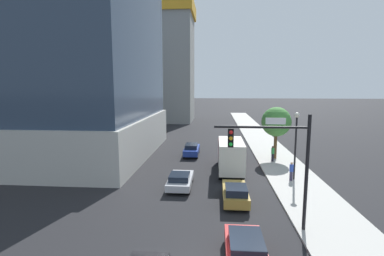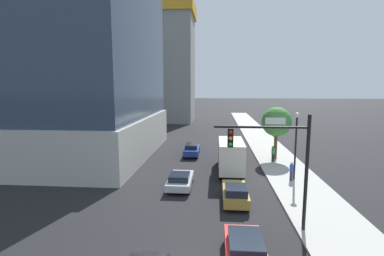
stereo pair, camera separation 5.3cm
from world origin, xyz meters
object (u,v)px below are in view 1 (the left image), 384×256
(street_lamp, at_px, (296,136))
(car_red, at_px, (246,252))
(traffic_light_pole, at_px, (276,153))
(box_truck, at_px, (230,154))
(pedestrian_blue_shirt, at_px, (291,171))
(car_silver, at_px, (180,180))
(street_tree, at_px, (276,122))
(construction_building, at_px, (162,58))
(car_gold, at_px, (235,193))
(pedestrian_green_shirt, at_px, (273,153))
(car_blue, at_px, (192,149))

(street_lamp, distance_m, car_red, 14.42)
(traffic_light_pole, xyz_separation_m, box_truck, (-1.90, 11.54, -2.80))
(street_lamp, height_order, pedestrian_blue_shirt, street_lamp)
(car_silver, bearing_deg, street_tree, 46.18)
(car_red, relative_size, pedestrian_blue_shirt, 2.82)
(construction_building, relative_size, pedestrian_blue_shirt, 21.77)
(street_tree, height_order, box_truck, street_tree)
(car_gold, bearing_deg, street_tree, 67.36)
(car_gold, height_order, pedestrian_blue_shirt, pedestrian_blue_shirt)
(car_red, bearing_deg, street_tree, 75.27)
(traffic_light_pole, distance_m, pedestrian_blue_shirt, 10.22)
(construction_building, distance_m, pedestrian_blue_shirt, 50.64)
(traffic_light_pole, height_order, pedestrian_green_shirt, traffic_light_pole)
(traffic_light_pole, distance_m, box_truck, 12.03)
(pedestrian_green_shirt, bearing_deg, box_truck, -140.42)
(street_lamp, bearing_deg, car_red, -113.27)
(car_gold, height_order, car_red, car_gold)
(pedestrian_blue_shirt, bearing_deg, car_red, -112.56)
(traffic_light_pole, relative_size, car_red, 1.43)
(street_lamp, distance_m, car_silver, 10.77)
(car_gold, distance_m, box_truck, 7.64)
(street_lamp, relative_size, car_silver, 1.37)
(traffic_light_pole, relative_size, car_gold, 1.56)
(construction_building, relative_size, car_silver, 8.28)
(car_silver, bearing_deg, street_lamp, 14.48)
(traffic_light_pole, height_order, street_tree, traffic_light_pole)
(construction_building, xyz_separation_m, car_gold, (14.32, -49.49, -14.47))
(car_red, bearing_deg, pedestrian_green_shirt, 75.73)
(traffic_light_pole, bearing_deg, car_blue, 108.98)
(construction_building, bearing_deg, street_lamp, -65.79)
(construction_building, relative_size, box_truck, 4.62)
(traffic_light_pole, xyz_separation_m, street_tree, (3.48, 16.90, -0.26))
(car_gold, bearing_deg, car_red, -90.00)
(pedestrian_green_shirt, bearing_deg, street_lamp, -83.87)
(construction_building, height_order, car_gold, construction_building)
(box_truck, bearing_deg, car_blue, 123.25)
(street_tree, xyz_separation_m, car_gold, (-5.38, -12.91, -3.67))
(construction_building, xyz_separation_m, street_tree, (19.70, -36.58, -10.80))
(car_gold, xyz_separation_m, car_blue, (-4.35, 14.19, 0.03))
(box_truck, xyz_separation_m, pedestrian_green_shirt, (4.87, 4.03, -0.81))
(car_blue, relative_size, box_truck, 0.57)
(car_red, distance_m, box_truck, 15.17)
(pedestrian_green_shirt, bearing_deg, construction_building, 116.84)
(street_tree, height_order, pedestrian_green_shirt, street_tree)
(car_silver, bearing_deg, car_gold, -32.40)
(car_red, xyz_separation_m, car_silver, (-4.35, 10.33, -0.05))
(traffic_light_pole, relative_size, street_lamp, 1.12)
(car_silver, bearing_deg, car_blue, 90.00)
(car_red, bearing_deg, construction_building, 104.09)
(car_gold, height_order, car_blue, car_gold)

